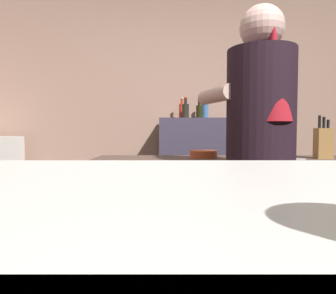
{
  "coord_description": "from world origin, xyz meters",
  "views": [
    {
      "loc": [
        -0.2,
        -1.27,
        1.1
      ],
      "look_at": [
        -0.2,
        -0.75,
        1.07
      ],
      "focal_mm": 32.93,
      "sensor_mm": 36.0,
      "label": 1
    }
  ],
  "objects_px": {
    "bartender": "(261,151)",
    "knife_block": "(323,143)",
    "chefs_knife": "(285,159)",
    "mixing_bowl": "(204,154)",
    "bottle_soy": "(186,110)",
    "bottle_vinegar": "(182,111)",
    "bottle_hot_sauce": "(199,111)",
    "bottle_olive_oil": "(205,110)"
  },
  "relations": [
    {
      "from": "bartender",
      "to": "knife_block",
      "type": "height_order",
      "value": "bartender"
    },
    {
      "from": "knife_block",
      "to": "chefs_knife",
      "type": "distance_m",
      "value": 0.3
    },
    {
      "from": "mixing_bowl",
      "to": "bottle_soy",
      "type": "bearing_deg",
      "value": 93.15
    },
    {
      "from": "bartender",
      "to": "bottle_vinegar",
      "type": "xyz_separation_m",
      "value": [
        -0.32,
        1.73,
        0.32
      ]
    },
    {
      "from": "mixing_bowl",
      "to": "bottle_soy",
      "type": "height_order",
      "value": "bottle_soy"
    },
    {
      "from": "knife_block",
      "to": "chefs_knife",
      "type": "relative_size",
      "value": 1.18
    },
    {
      "from": "bottle_soy",
      "to": "bottle_vinegar",
      "type": "xyz_separation_m",
      "value": [
        -0.03,
        0.12,
        0.01
      ]
    },
    {
      "from": "knife_block",
      "to": "bottle_vinegar",
      "type": "distance_m",
      "value": 1.56
    },
    {
      "from": "mixing_bowl",
      "to": "chefs_knife",
      "type": "bearing_deg",
      "value": -12.57
    },
    {
      "from": "chefs_knife",
      "to": "bottle_soy",
      "type": "height_order",
      "value": "bottle_soy"
    },
    {
      "from": "knife_block",
      "to": "bottle_hot_sauce",
      "type": "xyz_separation_m",
      "value": [
        -0.7,
        1.16,
        0.28
      ]
    },
    {
      "from": "mixing_bowl",
      "to": "chefs_knife",
      "type": "xyz_separation_m",
      "value": [
        0.51,
        -0.11,
        -0.02
      ]
    },
    {
      "from": "bottle_olive_oil",
      "to": "chefs_knife",
      "type": "bearing_deg",
      "value": -74.88
    },
    {
      "from": "bottle_soy",
      "to": "mixing_bowl",
      "type": "bearing_deg",
      "value": -86.85
    },
    {
      "from": "bartender",
      "to": "bottle_hot_sauce",
      "type": "height_order",
      "value": "bartender"
    },
    {
      "from": "bartender",
      "to": "bottle_soy",
      "type": "bearing_deg",
      "value": -6.64
    },
    {
      "from": "chefs_knife",
      "to": "bottle_soy",
      "type": "bearing_deg",
      "value": 130.78
    },
    {
      "from": "bottle_soy",
      "to": "bottle_olive_oil",
      "type": "distance_m",
      "value": 0.24
    },
    {
      "from": "bartender",
      "to": "knife_block",
      "type": "distance_m",
      "value": 0.72
    },
    {
      "from": "mixing_bowl",
      "to": "chefs_knife",
      "type": "height_order",
      "value": "mixing_bowl"
    },
    {
      "from": "bartender",
      "to": "bottle_soy",
      "type": "height_order",
      "value": "bartender"
    },
    {
      "from": "bartender",
      "to": "mixing_bowl",
      "type": "relative_size",
      "value": 9.4
    },
    {
      "from": "knife_block",
      "to": "bottle_soy",
      "type": "bearing_deg",
      "value": 126.33
    },
    {
      "from": "bartender",
      "to": "knife_block",
      "type": "xyz_separation_m",
      "value": [
        0.55,
        0.46,
        0.03
      ]
    },
    {
      "from": "chefs_knife",
      "to": "bottle_olive_oil",
      "type": "xyz_separation_m",
      "value": [
        -0.36,
        1.32,
        0.4
      ]
    },
    {
      "from": "bottle_vinegar",
      "to": "bottle_olive_oil",
      "type": "xyz_separation_m",
      "value": [
        0.24,
        -0.01,
        0.0
      ]
    },
    {
      "from": "knife_block",
      "to": "bottle_soy",
      "type": "distance_m",
      "value": 1.45
    },
    {
      "from": "bottle_soy",
      "to": "bottle_hot_sauce",
      "type": "distance_m",
      "value": 0.14
    },
    {
      "from": "mixing_bowl",
      "to": "bottle_soy",
      "type": "xyz_separation_m",
      "value": [
        -0.06,
        1.09,
        0.37
      ]
    },
    {
      "from": "bartender",
      "to": "mixing_bowl",
      "type": "height_order",
      "value": "bartender"
    },
    {
      "from": "bartender",
      "to": "bottle_vinegar",
      "type": "bearing_deg",
      "value": -6.34
    },
    {
      "from": "bottle_soy",
      "to": "knife_block",
      "type": "bearing_deg",
      "value": -53.67
    },
    {
      "from": "bottle_soy",
      "to": "bottle_olive_oil",
      "type": "xyz_separation_m",
      "value": [
        0.21,
        0.12,
        0.01
      ]
    },
    {
      "from": "knife_block",
      "to": "bottle_hot_sauce",
      "type": "bearing_deg",
      "value": 120.98
    },
    {
      "from": "knife_block",
      "to": "bottle_olive_oil",
      "type": "relative_size",
      "value": 1.23
    },
    {
      "from": "bottle_hot_sauce",
      "to": "chefs_knife",
      "type": "bearing_deg",
      "value": -70.76
    },
    {
      "from": "mixing_bowl",
      "to": "chefs_knife",
      "type": "distance_m",
      "value": 0.52
    },
    {
      "from": "bottle_vinegar",
      "to": "mixing_bowl",
      "type": "bearing_deg",
      "value": -85.68
    },
    {
      "from": "knife_block",
      "to": "bottle_vinegar",
      "type": "xyz_separation_m",
      "value": [
        -0.87,
        1.27,
        0.3
      ]
    },
    {
      "from": "knife_block",
      "to": "bottle_hot_sauce",
      "type": "distance_m",
      "value": 1.38
    },
    {
      "from": "knife_block",
      "to": "bottle_soy",
      "type": "xyz_separation_m",
      "value": [
        -0.84,
        1.14,
        0.29
      ]
    },
    {
      "from": "knife_block",
      "to": "bottle_olive_oil",
      "type": "bearing_deg",
      "value": 116.46
    }
  ]
}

